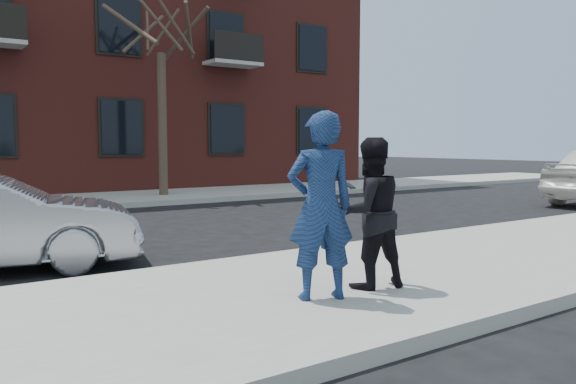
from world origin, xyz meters
TOP-DOWN VIEW (x-y plane):
  - ground at (0.00, 0.00)m, footprint 100.00×100.00m
  - near_sidewalk at (0.00, -0.25)m, footprint 50.00×3.50m
  - near_curb at (0.00, 1.55)m, footprint 50.00×0.10m
  - far_curb at (0.00, 9.45)m, footprint 50.00×0.10m
  - apartment_building at (2.00, 18.00)m, footprint 24.30×10.30m
  - street_tree at (4.50, 11.00)m, footprint 3.60×3.60m
  - man_hoodie at (1.50, -0.69)m, footprint 0.78×0.64m
  - man_peacoat at (2.21, -0.62)m, footprint 0.88×0.75m

SIDE VIEW (x-z plane):
  - ground at x=0.00m, z-range 0.00..0.00m
  - near_sidewalk at x=0.00m, z-range 0.00..0.15m
  - near_curb at x=0.00m, z-range 0.00..0.15m
  - far_curb at x=0.00m, z-range 0.00..0.15m
  - man_peacoat at x=2.21m, z-range 0.15..1.75m
  - man_hoodie at x=1.50m, z-range 0.15..2.00m
  - street_tree at x=4.50m, z-range 2.12..8.92m
  - apartment_building at x=2.00m, z-range 0.01..12.31m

